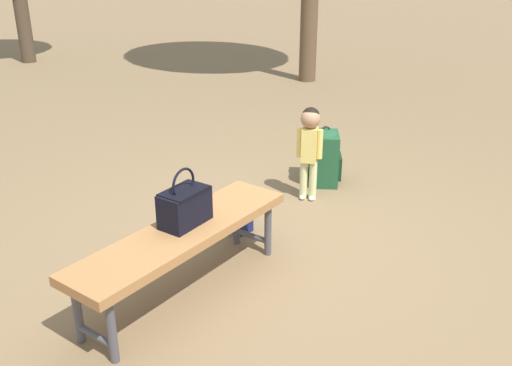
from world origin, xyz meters
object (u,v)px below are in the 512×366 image
handbag (185,205)px  backpack_small (238,211)px  park_bench (183,238)px  child_standing (310,140)px  backpack_large (325,155)px

handbag → backpack_small: handbag is taller
park_bench → handbag: handbag is taller
park_bench → backpack_small: (0.85, 0.31, -0.23)m
child_standing → backpack_small: bearing=175.4°
backpack_large → child_standing: bearing=-166.4°
handbag → backpack_large: size_ratio=0.68×
park_bench → backpack_small: size_ratio=5.03×
backpack_small → park_bench: bearing=-159.8°
child_standing → backpack_large: 0.48m
child_standing → backpack_small: child_standing is taller
park_bench → child_standing: 1.69m
handbag → backpack_small: 0.92m
park_bench → backpack_small: bearing=20.2°
handbag → child_standing: bearing=7.3°
park_bench → child_standing: child_standing is taller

